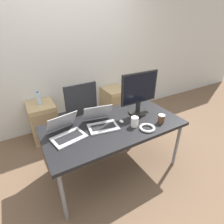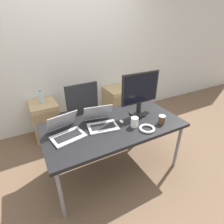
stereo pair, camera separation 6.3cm
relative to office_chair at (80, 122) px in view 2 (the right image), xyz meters
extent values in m
plane|color=brown|center=(0.20, -0.72, -0.41)|extent=(14.00, 14.00, 0.00)
cube|color=silver|center=(0.20, 0.75, 0.89)|extent=(10.00, 0.05, 2.60)
cube|color=black|center=(0.20, -0.72, 0.27)|extent=(1.66, 0.84, 0.04)
cylinder|color=gray|center=(-0.57, -1.08, -0.08)|extent=(0.04, 0.04, 0.66)
cylinder|color=gray|center=(0.97, -1.08, -0.08)|extent=(0.04, 0.04, 0.66)
cylinder|color=gray|center=(-0.57, -0.36, -0.08)|extent=(0.04, 0.04, 0.66)
cylinder|color=gray|center=(0.97, -0.36, -0.08)|extent=(0.04, 0.04, 0.66)
cylinder|color=#232326|center=(0.00, 0.07, -0.39)|extent=(0.56, 0.56, 0.04)
cylinder|color=gray|center=(0.00, 0.07, -0.17)|extent=(0.05, 0.05, 0.41)
cube|color=#232326|center=(0.00, 0.07, 0.04)|extent=(0.50, 0.50, 0.07)
cube|color=#232326|center=(0.01, -0.19, 0.38)|extent=(0.44, 0.06, 0.60)
cube|color=tan|center=(-0.44, 0.48, -0.10)|extent=(0.41, 0.48, 0.63)
cube|color=#977D56|center=(-0.44, 0.24, -0.10)|extent=(0.38, 0.01, 0.50)
cube|color=tan|center=(0.93, 0.48, -0.10)|extent=(0.41, 0.48, 0.63)
cube|color=#977D56|center=(0.93, 0.24, -0.10)|extent=(0.38, 0.01, 0.50)
cylinder|color=silver|center=(-0.44, 0.48, 0.31)|extent=(0.07, 0.07, 0.19)
cylinder|color=#3359B2|center=(-0.44, 0.48, 0.42)|extent=(0.03, 0.03, 0.02)
cube|color=#ADADB2|center=(0.06, -0.72, 0.30)|extent=(0.38, 0.29, 0.02)
cube|color=black|center=(0.06, -0.72, 0.31)|extent=(0.30, 0.17, 0.00)
cube|color=#ADADB2|center=(0.07, -0.56, 0.41)|extent=(0.36, 0.17, 0.21)
cube|color=black|center=(0.07, -0.56, 0.42)|extent=(0.33, 0.15, 0.19)
cube|color=#ADADB2|center=(-0.35, -0.72, 0.30)|extent=(0.38, 0.29, 0.02)
cube|color=black|center=(-0.35, -0.72, 0.31)|extent=(0.30, 0.18, 0.00)
cube|color=#ADADB2|center=(-0.36, -0.55, 0.41)|extent=(0.36, 0.18, 0.21)
cube|color=black|center=(-0.36, -0.56, 0.42)|extent=(0.33, 0.16, 0.19)
cylinder|color=black|center=(0.63, -0.63, 0.30)|extent=(0.24, 0.24, 0.02)
cylinder|color=black|center=(0.63, -0.63, 0.38)|extent=(0.06, 0.06, 0.14)
cube|color=black|center=(0.63, -0.63, 0.65)|extent=(0.52, 0.03, 0.40)
cube|color=black|center=(0.63, -0.64, 0.65)|extent=(0.49, 0.00, 0.36)
ellipsoid|color=silver|center=(0.30, -0.73, 0.31)|extent=(0.04, 0.07, 0.03)
cylinder|color=white|center=(0.40, -0.87, 0.35)|extent=(0.09, 0.09, 0.12)
cylinder|color=brown|center=(0.72, -0.96, 0.34)|extent=(0.08, 0.08, 0.10)
cylinder|color=white|center=(0.72, -0.96, 0.39)|extent=(0.08, 0.08, 0.01)
torus|color=white|center=(0.48, -0.99, 0.31)|extent=(0.18, 0.18, 0.03)
camera|label=1|loc=(-0.70, -2.24, 1.41)|focal=28.00mm
camera|label=2|loc=(-0.65, -2.27, 1.41)|focal=28.00mm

